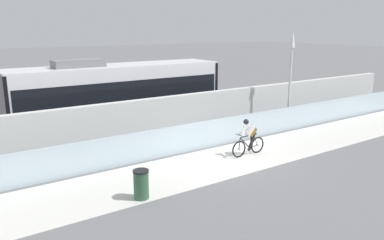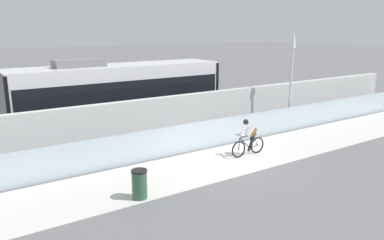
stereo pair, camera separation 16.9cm
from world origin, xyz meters
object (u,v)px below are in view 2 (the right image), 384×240
Objects in this scene: tram at (119,95)px; lamp_post_antenna at (292,67)px; cyclist_on_bike at (249,138)px; trash_bin at (140,184)px.

lamp_post_antenna is (7.69, -4.70, 1.40)m from tram.
lamp_post_antenna is at bearing -31.45° from tram.
trash_bin is at bearing -167.61° from cyclist_on_bike.
tram is at bearing 148.55° from lamp_post_antenna.
cyclist_on_bike is 5.82m from lamp_post_antenna.
cyclist_on_bike is 1.84× the size of trash_bin.
tram is 6.25× the size of cyclist_on_bike.
lamp_post_antenna is at bearing 24.16° from cyclist_on_bike.
lamp_post_antenna reaches higher than cyclist_on_bike.
trash_bin is (-5.69, -1.25, -0.30)m from cyclist_on_bike.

